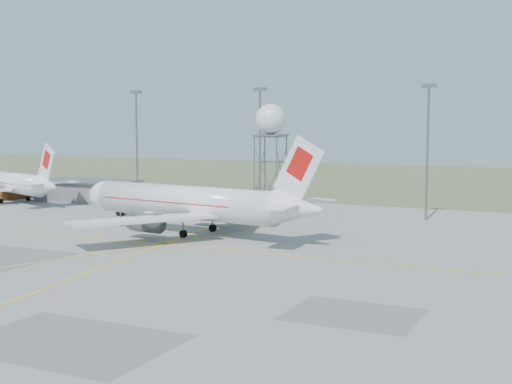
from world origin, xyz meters
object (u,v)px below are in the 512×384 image
at_px(airliner_main, 189,203).
at_px(radar_tower, 271,152).
at_px(airliner_far, 11,183).
at_px(fire_truck, 147,204).

distance_m(airliner_main, radar_tower, 24.33).
bearing_deg(radar_tower, airliner_main, -92.29).
height_order(airliner_far, radar_tower, radar_tower).
height_order(airliner_main, airliner_far, airliner_main).
distance_m(airliner_main, airliner_far, 53.21).
xyz_separation_m(airliner_far, fire_truck, (34.84, -6.49, -1.47)).
distance_m(airliner_main, fire_truck, 19.32).
xyz_separation_m(airliner_main, fire_truck, (-15.08, 11.89, -2.09)).
xyz_separation_m(airliner_main, airliner_far, (-49.93, 18.38, -0.62)).
bearing_deg(radar_tower, fire_truck, -143.86).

